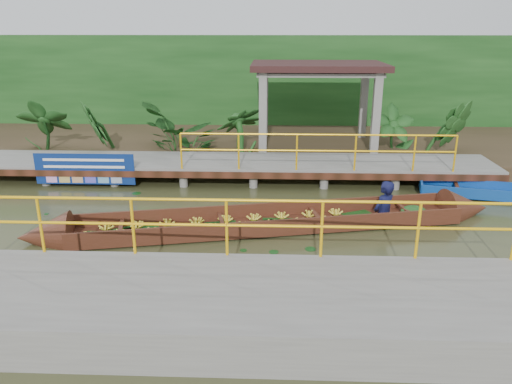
{
  "coord_description": "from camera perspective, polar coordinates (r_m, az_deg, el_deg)",
  "views": [
    {
      "loc": [
        1.6,
        -10.8,
        4.41
      ],
      "look_at": [
        1.16,
        0.5,
        0.6
      ],
      "focal_mm": 35.0,
      "sensor_mm": 36.0,
      "label": 1
    }
  ],
  "objects": [
    {
      "name": "foliage_backdrop",
      "position": [
        21.0,
        -2.21,
        12.02
      ],
      "size": [
        30.0,
        0.8,
        4.0
      ],
      "primitive_type": "cube",
      "color": "#123A12",
      "rests_on": "ground"
    },
    {
      "name": "tropical_plants",
      "position": [
        16.46,
        -2.42,
        7.66
      ],
      "size": [
        14.34,
        1.34,
        1.67
      ],
      "color": "#123A12",
      "rests_on": "ground"
    },
    {
      "name": "near_dock",
      "position": [
        7.8,
        -2.56,
        -13.18
      ],
      "size": [
        18.0,
        2.4,
        1.73
      ],
      "color": "slate",
      "rests_on": "ground"
    },
    {
      "name": "land_strip",
      "position": [
        18.85,
        -2.71,
        5.77
      ],
      "size": [
        30.0,
        8.0,
        0.45
      ],
      "primitive_type": "cube",
      "color": "#332919",
      "rests_on": "ground"
    },
    {
      "name": "moored_blue_boat",
      "position": [
        14.8,
        26.74,
        -0.21
      ],
      "size": [
        3.39,
        1.51,
        0.78
      ],
      "rotation": [
        0.0,
        0.0,
        -0.21
      ],
      "color": "navy",
      "rests_on": "ground"
    },
    {
      "name": "pavilion",
      "position": [
        17.24,
        7.07,
        13.18
      ],
      "size": [
        4.4,
        3.0,
        3.0
      ],
      "color": "slate",
      "rests_on": "ground"
    },
    {
      "name": "far_dock",
      "position": [
        14.85,
        -3.96,
        3.21
      ],
      "size": [
        16.0,
        2.06,
        1.66
      ],
      "color": "slate",
      "rests_on": "ground"
    },
    {
      "name": "ground",
      "position": [
        11.78,
        -5.75,
        -3.47
      ],
      "size": [
        80.0,
        80.0,
        0.0
      ],
      "primitive_type": "plane",
      "color": "#34371B",
      "rests_on": "ground"
    },
    {
      "name": "blue_banner",
      "position": [
        14.83,
        -19.0,
        2.52
      ],
      "size": [
        2.83,
        0.04,
        0.89
      ],
      "color": "navy",
      "rests_on": "ground"
    },
    {
      "name": "vendor_boat",
      "position": [
        11.38,
        2.9,
        -2.94
      ],
      "size": [
        10.82,
        3.28,
        2.23
      ],
      "rotation": [
        0.0,
        0.0,
        0.21
      ],
      "color": "#3A1E0F",
      "rests_on": "ground"
    }
  ]
}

